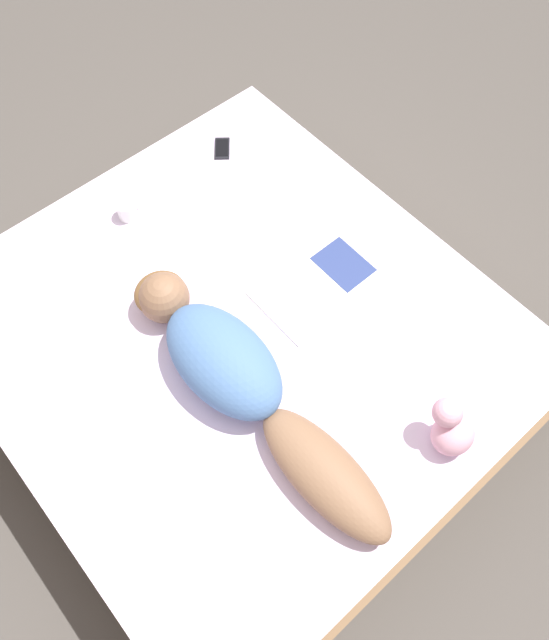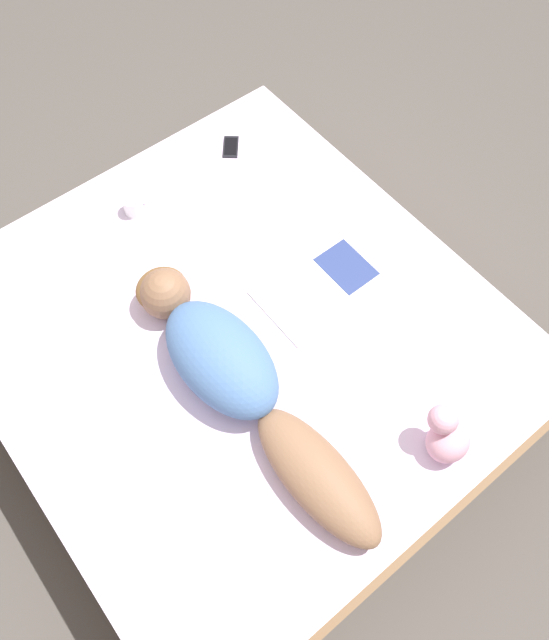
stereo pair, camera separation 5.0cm
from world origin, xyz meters
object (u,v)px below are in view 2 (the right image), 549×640
Objects in this scene: open_magazine at (323,283)px; person at (234,374)px; coffee_mug at (133,205)px; cell_phone at (231,147)px.

person is at bearing -166.18° from open_magazine.
person is 11.42× the size of coffee_mug.
open_magazine is 3.62× the size of cell_phone.
cell_phone is (0.56, 0.04, -0.04)m from coffee_mug.
open_magazine is 0.87m from cell_phone.
person reaches higher than coffee_mug.
cell_phone is (0.72, 1.00, -0.10)m from person.
person is 1.23m from cell_phone.
open_magazine is 4.59× the size of coffee_mug.
open_magazine and cell_phone have the same top height.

